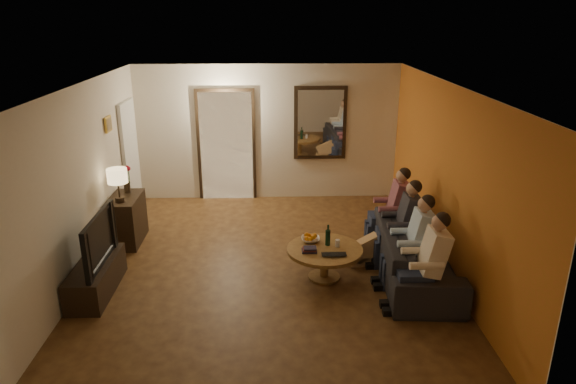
{
  "coord_description": "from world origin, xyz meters",
  "views": [
    {
      "loc": [
        0.08,
        -6.66,
        3.5
      ],
      "look_at": [
        0.3,
        0.3,
        1.05
      ],
      "focal_mm": 32.0,
      "sensor_mm": 36.0,
      "label": 1
    }
  ],
  "objects_px": {
    "dresser": "(127,220)",
    "person_c": "(403,227)",
    "table_lamp": "(118,185)",
    "bowl": "(310,239)",
    "person_a": "(428,267)",
    "wine_bottle": "(328,235)",
    "tv_stand": "(96,278)",
    "tv": "(91,240)",
    "sofa": "(414,253)",
    "dog": "(367,247)",
    "laptop": "(334,256)",
    "person_b": "(414,245)",
    "person_d": "(394,212)",
    "coffee_table": "(324,263)"
  },
  "relations": [
    {
      "from": "wine_bottle",
      "to": "dog",
      "type": "bearing_deg",
      "value": 25.17
    },
    {
      "from": "tv_stand",
      "to": "dog",
      "type": "bearing_deg",
      "value": 10.27
    },
    {
      "from": "person_a",
      "to": "person_c",
      "type": "height_order",
      "value": "same"
    },
    {
      "from": "sofa",
      "to": "laptop",
      "type": "xyz_separation_m",
      "value": [
        -1.15,
        -0.31,
        0.12
      ]
    },
    {
      "from": "dog",
      "to": "bowl",
      "type": "bearing_deg",
      "value": -176.82
    },
    {
      "from": "table_lamp",
      "to": "sofa",
      "type": "height_order",
      "value": "table_lamp"
    },
    {
      "from": "tv",
      "to": "bowl",
      "type": "relative_size",
      "value": 4.5
    },
    {
      "from": "person_a",
      "to": "bowl",
      "type": "height_order",
      "value": "person_a"
    },
    {
      "from": "table_lamp",
      "to": "laptop",
      "type": "xyz_separation_m",
      "value": [
        3.13,
        -1.35,
        -0.57
      ]
    },
    {
      "from": "tv_stand",
      "to": "wine_bottle",
      "type": "relative_size",
      "value": 4.03
    },
    {
      "from": "person_b",
      "to": "person_d",
      "type": "height_order",
      "value": "same"
    },
    {
      "from": "sofa",
      "to": "wine_bottle",
      "type": "distance_m",
      "value": 1.23
    },
    {
      "from": "bowl",
      "to": "wine_bottle",
      "type": "distance_m",
      "value": 0.29
    },
    {
      "from": "table_lamp",
      "to": "tv",
      "type": "height_order",
      "value": "table_lamp"
    },
    {
      "from": "person_c",
      "to": "person_d",
      "type": "relative_size",
      "value": 1.0
    },
    {
      "from": "tv_stand",
      "to": "bowl",
      "type": "bearing_deg",
      "value": 10.04
    },
    {
      "from": "table_lamp",
      "to": "person_c",
      "type": "bearing_deg",
      "value": -9.96
    },
    {
      "from": "bowl",
      "to": "tv",
      "type": "bearing_deg",
      "value": -169.96
    },
    {
      "from": "dog",
      "to": "person_b",
      "type": "bearing_deg",
      "value": -60.21
    },
    {
      "from": "person_a",
      "to": "laptop",
      "type": "distance_m",
      "value": 1.21
    },
    {
      "from": "coffee_table",
      "to": "sofa",
      "type": "bearing_deg",
      "value": 1.57
    },
    {
      "from": "person_c",
      "to": "wine_bottle",
      "type": "bearing_deg",
      "value": -168.02
    },
    {
      "from": "person_c",
      "to": "coffee_table",
      "type": "height_order",
      "value": "person_c"
    },
    {
      "from": "dresser",
      "to": "dog",
      "type": "bearing_deg",
      "value": -13.82
    },
    {
      "from": "tv",
      "to": "dresser",
      "type": "bearing_deg",
      "value": 0.0
    },
    {
      "from": "coffee_table",
      "to": "laptop",
      "type": "bearing_deg",
      "value": -70.35
    },
    {
      "from": "dresser",
      "to": "tv_stand",
      "type": "bearing_deg",
      "value": -90.0
    },
    {
      "from": "sofa",
      "to": "person_c",
      "type": "relative_size",
      "value": 1.96
    },
    {
      "from": "dresser",
      "to": "tv",
      "type": "distance_m",
      "value": 1.62
    },
    {
      "from": "dresser",
      "to": "laptop",
      "type": "height_order",
      "value": "dresser"
    },
    {
      "from": "coffee_table",
      "to": "person_b",
      "type": "bearing_deg",
      "value": -12.97
    },
    {
      "from": "person_d",
      "to": "table_lamp",
      "type": "bearing_deg",
      "value": 178.15
    },
    {
      "from": "bowl",
      "to": "table_lamp",
      "type": "bearing_deg",
      "value": 163.41
    },
    {
      "from": "tv_stand",
      "to": "person_d",
      "type": "distance_m",
      "value": 4.38
    },
    {
      "from": "dresser",
      "to": "wine_bottle",
      "type": "distance_m",
      "value": 3.31
    },
    {
      "from": "person_b",
      "to": "coffee_table",
      "type": "height_order",
      "value": "person_b"
    },
    {
      "from": "dresser",
      "to": "person_c",
      "type": "xyz_separation_m",
      "value": [
        4.19,
        -0.96,
        0.22
      ]
    },
    {
      "from": "sofa",
      "to": "person_a",
      "type": "relative_size",
      "value": 1.96
    },
    {
      "from": "person_c",
      "to": "laptop",
      "type": "bearing_deg",
      "value": -149.77
    },
    {
      "from": "coffee_table",
      "to": "wine_bottle",
      "type": "height_order",
      "value": "wine_bottle"
    },
    {
      "from": "sofa",
      "to": "dog",
      "type": "height_order",
      "value": "sofa"
    },
    {
      "from": "dog",
      "to": "tv",
      "type": "bearing_deg",
      "value": -177.63
    },
    {
      "from": "table_lamp",
      "to": "bowl",
      "type": "height_order",
      "value": "table_lamp"
    },
    {
      "from": "tv",
      "to": "person_c",
      "type": "distance_m",
      "value": 4.24
    },
    {
      "from": "person_b",
      "to": "laptop",
      "type": "height_order",
      "value": "person_b"
    },
    {
      "from": "laptop",
      "to": "dog",
      "type": "bearing_deg",
      "value": 50.18
    },
    {
      "from": "sofa",
      "to": "bowl",
      "type": "height_order",
      "value": "sofa"
    },
    {
      "from": "tv",
      "to": "laptop",
      "type": "height_order",
      "value": "tv"
    },
    {
      "from": "coffee_table",
      "to": "bowl",
      "type": "xyz_separation_m",
      "value": [
        -0.18,
        0.22,
        0.26
      ]
    },
    {
      "from": "person_d",
      "to": "sofa",
      "type": "bearing_deg",
      "value": -83.66
    }
  ]
}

